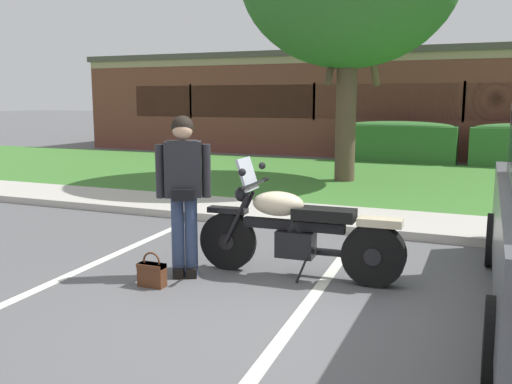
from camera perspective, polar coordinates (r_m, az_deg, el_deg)
The scene contains 11 objects.
ground_plane at distance 5.36m, azimuth 5.68°, elevation -11.09°, with size 140.00×140.00×0.00m, color #565659.
curb_strip at distance 7.98m, azimuth 11.75°, elevation -3.92°, with size 60.00×0.20×0.12m, color #B7B2A8.
concrete_walk at distance 8.80m, azimuth 12.84°, elevation -2.85°, with size 60.00×1.50×0.08m, color #B7B2A8.
grass_lawn at distance 13.08m, azimuth 16.25°, elevation 0.93°, with size 60.00×7.27×0.06m, color #3D752D.
stall_stripe_0 at distance 6.75m, azimuth -16.16°, elevation -7.03°, with size 0.12×4.40×0.01m, color silver.
stall_stripe_1 at distance 5.55m, azimuth 5.94°, elevation -10.32°, with size 0.12×4.40×0.01m, color silver.
motorcycle at distance 5.93m, azimuth 5.01°, elevation -4.12°, with size 2.24×0.82×1.26m.
rider_person at distance 5.92m, azimuth -7.37°, elevation 0.79°, with size 0.52×0.39×1.70m.
handbag at distance 5.81m, azimuth -10.52°, elevation -8.04°, with size 0.28×0.13×0.36m.
hedge_left at distance 17.04m, azimuth 14.21°, elevation 5.01°, with size 3.29×0.90×1.24m.
brick_building at distance 22.98m, azimuth 20.98°, elevation 8.45°, with size 27.18×10.62×3.46m.
Camera 1 is at (1.46, -4.80, 1.87)m, focal length 39.45 mm.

